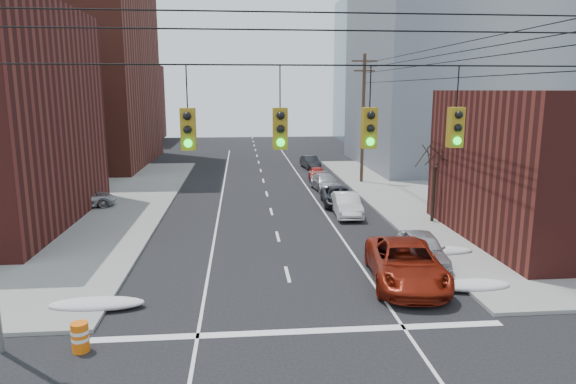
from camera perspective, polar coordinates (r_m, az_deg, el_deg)
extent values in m
cube|color=maroon|center=(61.93, -27.29, 16.54)|extent=(24.00, 20.00, 30.00)
cube|color=#521C18|center=(86.87, -21.62, 9.16)|extent=(22.00, 18.00, 12.00)
cube|color=gray|center=(58.75, 19.51, 15.02)|extent=(22.00, 20.00, 25.00)
cube|color=gray|center=(83.64, 13.16, 13.03)|extent=(20.00, 18.00, 22.00)
cylinder|color=#473323|center=(44.76, 8.33, 7.93)|extent=(0.28, 0.28, 11.00)
cube|color=#473323|center=(44.76, 8.52, 14.20)|extent=(2.20, 0.12, 0.12)
cube|color=#473323|center=(44.72, 8.48, 13.18)|extent=(1.80, 0.12, 0.12)
cylinder|color=black|center=(12.62, 3.77, 13.89)|extent=(17.00, 0.04, 0.04)
cylinder|color=black|center=(12.52, -11.20, 11.43)|extent=(0.03, 0.03, 1.00)
cube|color=olive|center=(12.55, -11.02, 6.87)|extent=(0.35, 0.30, 1.00)
sphere|color=black|center=(12.36, -11.15, 8.28)|extent=(0.20, 0.20, 0.20)
sphere|color=black|center=(12.38, -11.10, 6.81)|extent=(0.20, 0.20, 0.20)
sphere|color=#0CE526|center=(12.41, -11.04, 5.33)|extent=(0.20, 0.20, 0.20)
cylinder|color=black|center=(12.49, -0.89, 11.64)|extent=(0.03, 0.03, 1.00)
cube|color=olive|center=(12.52, -0.88, 7.06)|extent=(0.35, 0.30, 1.00)
sphere|color=black|center=(12.33, -0.82, 8.49)|extent=(0.20, 0.20, 0.20)
sphere|color=black|center=(12.35, -0.82, 7.00)|extent=(0.20, 0.20, 0.20)
sphere|color=#0CE526|center=(12.38, -0.82, 5.53)|extent=(0.20, 0.20, 0.20)
cylinder|color=black|center=(12.85, 9.14, 11.49)|extent=(0.03, 0.03, 1.00)
cube|color=olive|center=(12.88, 9.00, 7.04)|extent=(0.35, 0.30, 1.00)
sphere|color=black|center=(12.70, 9.23, 8.42)|extent=(0.20, 0.20, 0.20)
sphere|color=black|center=(12.72, 9.19, 6.98)|extent=(0.20, 0.20, 0.20)
sphere|color=#0CE526|center=(12.74, 9.14, 5.55)|extent=(0.20, 0.20, 0.20)
cylinder|color=black|center=(13.56, 18.36, 11.05)|extent=(0.03, 0.03, 1.00)
cube|color=olive|center=(13.59, 18.10, 6.84)|extent=(0.35, 0.30, 1.00)
sphere|color=black|center=(13.41, 18.47, 8.14)|extent=(0.20, 0.20, 0.20)
sphere|color=black|center=(13.43, 18.38, 6.78)|extent=(0.20, 0.20, 0.20)
sphere|color=#0CE526|center=(13.46, 18.30, 5.42)|extent=(0.20, 0.20, 0.20)
cylinder|color=black|center=(32.25, 15.84, -0.37)|extent=(0.20, 0.20, 3.50)
cylinder|color=black|center=(32.13, 16.63, 3.75)|extent=(0.27, 0.82, 1.19)
cylinder|color=black|center=(32.48, 16.08, 4.00)|extent=(1.17, 0.54, 1.38)
cylinder|color=black|center=(32.40, 14.90, 4.11)|extent=(1.44, 1.00, 1.48)
cylinder|color=black|center=(31.80, 15.36, 3.74)|extent=(0.17, 0.84, 1.19)
cylinder|color=black|center=(31.33, 15.58, 3.78)|extent=(0.82, 0.99, 1.40)
cylinder|color=black|center=(31.11, 16.75, 3.73)|extent=(1.74, 0.21, 1.43)
cylinder|color=black|center=(31.80, 16.77, 3.66)|extent=(0.48, 0.73, 1.20)
ellipsoid|color=silver|center=(20.76, -20.47, -11.57)|extent=(3.50, 1.08, 0.42)
ellipsoid|color=silver|center=(22.53, 19.95, -9.71)|extent=(3.00, 1.08, 0.42)
ellipsoid|color=silver|center=(26.43, 15.83, -6.36)|extent=(4.00, 1.08, 0.42)
imported|color=maroon|center=(22.32, 12.95, -7.72)|extent=(3.61, 6.52, 1.72)
imported|color=#B1B0B5|center=(24.85, 14.72, -6.11)|extent=(2.16, 4.57, 1.51)
imported|color=silver|center=(33.39, 6.54, -1.41)|extent=(1.78, 4.52, 1.47)
imported|color=black|center=(36.47, 5.52, -0.46)|extent=(2.41, 4.70, 1.27)
imported|color=#ADADB1|center=(41.80, 4.12, 1.08)|extent=(2.29, 4.60, 1.29)
imported|color=#9D140E|center=(46.04, 3.25, 2.02)|extent=(1.82, 3.81, 1.26)
imported|color=black|center=(53.45, 2.48, 3.34)|extent=(1.84, 4.09, 1.30)
imported|color=#AFAFB4|center=(37.67, -21.85, -0.65)|extent=(4.84, 3.26, 1.23)
cylinder|color=orange|center=(17.78, -22.09, -14.72)|extent=(0.68, 0.68, 0.94)
cylinder|color=white|center=(17.70, -22.14, -14.17)|extent=(0.70, 0.70, 0.11)
cylinder|color=white|center=(17.80, -22.08, -14.86)|extent=(0.70, 0.70, 0.11)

